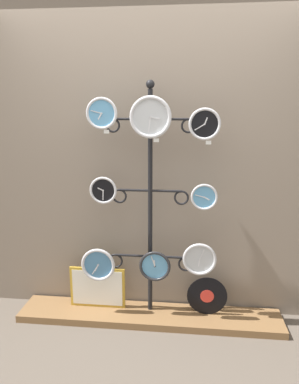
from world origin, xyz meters
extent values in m
plane|color=brown|center=(0.00, 0.00, 0.00)|extent=(12.00, 12.00, 0.00)
cube|color=gray|center=(0.00, 0.57, 1.40)|extent=(4.40, 0.04, 2.80)
cube|color=brown|center=(0.00, 0.35, 0.03)|extent=(2.20, 0.36, 0.06)
cylinder|color=black|center=(0.00, 0.41, 0.01)|extent=(0.39, 0.39, 0.02)
cylinder|color=black|center=(0.00, 0.41, 0.95)|extent=(0.04, 0.04, 1.87)
sphere|color=black|center=(0.00, 0.41, 1.92)|extent=(0.07, 0.07, 0.07)
cylinder|color=black|center=(-0.15, 0.41, 1.66)|extent=(0.29, 0.02, 0.02)
torus|color=black|center=(-0.29, 0.41, 1.61)|extent=(0.11, 0.02, 0.11)
cylinder|color=black|center=(0.15, 0.41, 1.66)|extent=(0.29, 0.02, 0.02)
torus|color=black|center=(0.29, 0.41, 1.61)|extent=(0.11, 0.02, 0.11)
cylinder|color=black|center=(-0.12, 0.41, 1.10)|extent=(0.25, 0.02, 0.02)
torus|color=black|center=(-0.25, 0.41, 1.05)|extent=(0.12, 0.02, 0.12)
cylinder|color=black|center=(0.12, 0.41, 1.10)|extent=(0.25, 0.02, 0.02)
torus|color=black|center=(0.25, 0.41, 1.05)|extent=(0.12, 0.02, 0.12)
cylinder|color=black|center=(-0.15, 0.41, 0.54)|extent=(0.30, 0.02, 0.02)
torus|color=black|center=(-0.30, 0.41, 0.49)|extent=(0.13, 0.02, 0.13)
cylinder|color=black|center=(0.15, 0.41, 0.54)|extent=(0.30, 0.02, 0.02)
torus|color=black|center=(0.30, 0.41, 0.49)|extent=(0.13, 0.02, 0.13)
cylinder|color=#60A8DB|center=(-0.35, 0.31, 1.71)|extent=(0.22, 0.02, 0.22)
torus|color=silver|center=(-0.35, 0.29, 1.71)|extent=(0.24, 0.02, 0.24)
cylinder|color=silver|center=(-0.35, 0.29, 1.71)|extent=(0.01, 0.01, 0.01)
cube|color=silver|center=(-0.36, 0.29, 1.69)|extent=(0.03, 0.00, 0.05)
cube|color=silver|center=(-0.39, 0.29, 1.72)|extent=(0.08, 0.00, 0.03)
cylinder|color=silver|center=(0.02, 0.30, 1.68)|extent=(0.28, 0.02, 0.28)
torus|color=silver|center=(0.02, 0.29, 1.68)|extent=(0.31, 0.03, 0.31)
cylinder|color=silver|center=(0.02, 0.29, 1.68)|extent=(0.02, 0.01, 0.02)
cube|color=silver|center=(0.05, 0.29, 1.68)|extent=(0.07, 0.00, 0.02)
cube|color=silver|center=(0.01, 0.29, 1.63)|extent=(0.02, 0.00, 0.11)
cylinder|color=black|center=(0.41, 0.31, 1.63)|extent=(0.21, 0.02, 0.21)
torus|color=silver|center=(0.41, 0.30, 1.63)|extent=(0.24, 0.02, 0.24)
cylinder|color=silver|center=(0.41, 0.30, 1.63)|extent=(0.01, 0.01, 0.01)
cube|color=silver|center=(0.42, 0.30, 1.66)|extent=(0.03, 0.00, 0.05)
cube|color=silver|center=(0.37, 0.29, 1.61)|extent=(0.08, 0.00, 0.05)
cylinder|color=black|center=(-0.36, 0.34, 1.11)|extent=(0.20, 0.02, 0.20)
torus|color=silver|center=(-0.36, 0.33, 1.11)|extent=(0.22, 0.02, 0.22)
cylinder|color=silver|center=(-0.36, 0.33, 1.11)|extent=(0.01, 0.01, 0.01)
cube|color=silver|center=(-0.38, 0.33, 1.12)|extent=(0.05, 0.00, 0.03)
cube|color=silver|center=(-0.36, 0.32, 1.08)|extent=(0.01, 0.00, 0.08)
cylinder|color=#60A8DB|center=(0.42, 0.31, 1.09)|extent=(0.19, 0.02, 0.19)
torus|color=silver|center=(0.42, 0.30, 1.09)|extent=(0.20, 0.02, 0.20)
cylinder|color=silver|center=(0.42, 0.30, 1.09)|extent=(0.01, 0.01, 0.01)
cube|color=silver|center=(0.44, 0.30, 1.08)|extent=(0.04, 0.00, 0.03)
cube|color=silver|center=(0.39, 0.29, 1.10)|extent=(0.07, 0.00, 0.02)
cylinder|color=#4C84B2|center=(-0.42, 0.31, 0.50)|extent=(0.26, 0.02, 0.26)
torus|color=silver|center=(-0.42, 0.30, 0.50)|extent=(0.28, 0.03, 0.28)
cylinder|color=silver|center=(-0.42, 0.30, 0.50)|extent=(0.02, 0.01, 0.02)
cube|color=silver|center=(-0.43, 0.30, 0.47)|extent=(0.04, 0.00, 0.06)
cube|color=silver|center=(-0.44, 0.30, 0.45)|extent=(0.06, 0.00, 0.09)
cylinder|color=#60A8DB|center=(0.05, 0.33, 0.50)|extent=(0.23, 0.02, 0.23)
torus|color=#262628|center=(0.05, 0.32, 0.50)|extent=(0.26, 0.02, 0.26)
cylinder|color=#262628|center=(0.05, 0.32, 0.50)|extent=(0.01, 0.01, 0.01)
cube|color=silver|center=(0.04, 0.32, 0.52)|extent=(0.02, 0.00, 0.06)
cube|color=silver|center=(0.03, 0.32, 0.54)|extent=(0.04, 0.00, 0.09)
cylinder|color=silver|center=(0.40, 0.31, 0.58)|extent=(0.24, 0.02, 0.24)
torus|color=silver|center=(0.40, 0.29, 0.58)|extent=(0.27, 0.02, 0.27)
cylinder|color=silver|center=(0.40, 0.29, 0.58)|extent=(0.01, 0.01, 0.01)
cube|color=silver|center=(0.40, 0.29, 0.56)|extent=(0.02, 0.00, 0.06)
cube|color=silver|center=(0.42, 0.29, 0.63)|extent=(0.04, 0.00, 0.09)
cylinder|color=black|center=(0.48, 0.38, 0.23)|extent=(0.33, 0.01, 0.33)
cylinder|color=red|center=(0.48, 0.38, 0.23)|extent=(0.11, 0.00, 0.11)
cube|color=gold|center=(-0.46, 0.40, 0.24)|extent=(0.48, 0.02, 0.36)
cube|color=white|center=(-0.46, 0.39, 0.24)|extent=(0.43, 0.00, 0.31)
cube|color=white|center=(-0.32, 0.30, 1.57)|extent=(0.04, 0.00, 0.03)
cube|color=white|center=(0.06, 0.29, 1.51)|extent=(0.04, 0.00, 0.03)
cube|color=white|center=(0.44, 0.30, 1.50)|extent=(0.04, 0.00, 0.03)
camera|label=1|loc=(0.32, -2.48, 1.76)|focal=35.00mm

